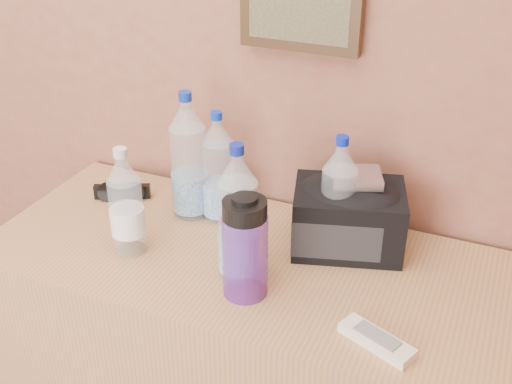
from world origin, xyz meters
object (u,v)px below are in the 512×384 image
Objects in this scene: toiletry_bag at (348,215)px; pet_small at (126,208)px; pet_large_d at (238,219)px; dresser at (255,383)px; foil_packet at (356,177)px; sunglasses at (122,191)px; nalgene_bottle at (245,247)px; pet_large_b at (189,162)px; pet_large_a at (218,172)px; pet_large_c at (338,203)px; ac_remote at (377,340)px.

pet_small is at bearing -170.97° from toiletry_bag.
dresser is at bearing 80.70° from pet_large_d.
dresser is 0.57m from pet_large_d.
sunglasses is at bearing -177.87° from foil_packet.
pet_large_b is at bearing 137.06° from nalgene_bottle.
toiletry_bag reaches higher than dresser.
pet_large_d reaches higher than pet_large_a.
pet_small is at bearing -77.08° from sunglasses.
pet_large_c is at bearing 23.09° from pet_small.
pet_large_c is (0.17, 0.11, 0.55)m from dresser.
pet_large_a is 0.08m from pet_large_b.
pet_large_c is at bearing -5.48° from pet_large_a.
foil_packet is at bearing 136.51° from ac_remote.
pet_large_d is at bearing -134.00° from foil_packet.
pet_large_a is at bearing 126.20° from nalgene_bottle.
pet_large_c is 0.25m from pet_large_d.
ac_remote is (0.64, -0.09, -0.11)m from pet_small.
pet_large_b reaches higher than foil_packet.
nalgene_bottle is at bearing -121.03° from foil_packet.
pet_large_b is 0.43m from toiletry_bag.
nalgene_bottle is at bearing -119.84° from pet_large_c.
pet_large_d is 0.50m from sunglasses.
pet_large_b is 0.41m from pet_large_c.
pet_large_d is at bearing -149.86° from toiletry_bag.
foil_packet is at bearing 52.36° from pet_large_c.
ac_remote is at bearing -8.06° from pet_small.
pet_large_d reaches higher than nalgene_bottle.
pet_large_a is 0.61m from ac_remote.
pet_small is (-0.13, -0.23, -0.01)m from pet_large_a.
pet_large_d reaches higher than pet_large_c.
pet_large_b is 0.68m from ac_remote.
pet_large_c is (0.41, -0.02, -0.02)m from pet_large_b.
nalgene_bottle is 1.56× the size of sunglasses.
pet_large_d is (0.23, -0.20, -0.01)m from pet_large_b.
pet_large_a is 2.62× the size of foil_packet.
pet_large_c is at bearing -2.72° from pet_large_b.
ac_remote is (0.80, -0.30, -0.01)m from sunglasses.
ac_remote is (0.51, -0.32, -0.12)m from pet_large_a.
pet_large_c is 0.07m from foil_packet.
pet_large_b is at bearing -171.09° from pet_large_a.
pet_large_c reaches higher than nalgene_bottle.
toiletry_bag is (0.02, 0.03, -0.05)m from pet_large_c.
pet_small is 0.66m from ac_remote.
nalgene_bottle is (0.27, -0.26, -0.03)m from pet_large_b.
pet_large_d reaches higher than toiletry_bag.
pet_small reaches higher than foil_packet.
foil_packet is at bearing 1.12° from pet_large_a.
pet_large_c reaches higher than foil_packet.
ac_remote is at bearing -45.51° from sunglasses.
foil_packet is (0.36, 0.01, 0.06)m from pet_large_a.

